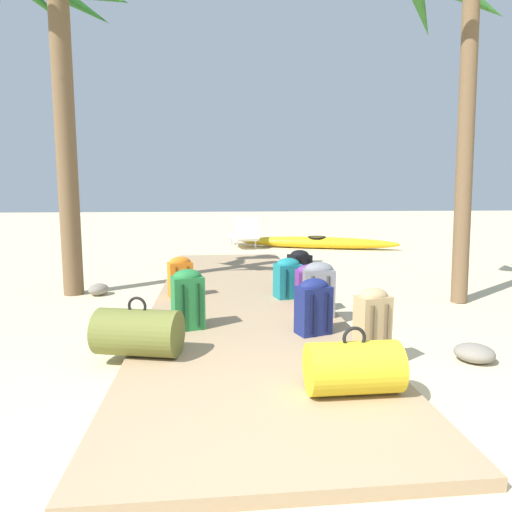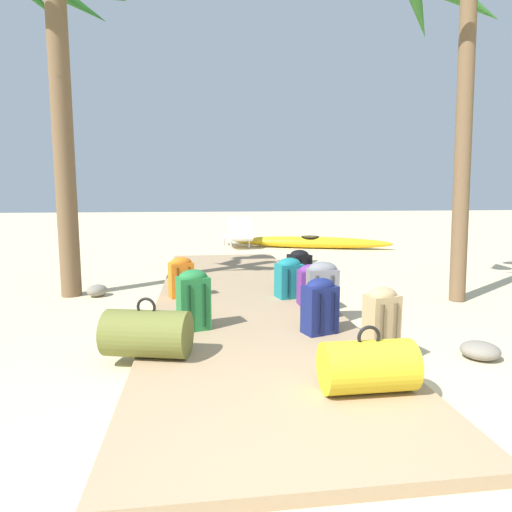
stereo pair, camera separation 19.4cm
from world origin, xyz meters
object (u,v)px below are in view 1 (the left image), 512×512
backpack_black (300,268)px  palm_tree_near_left (59,12)px  duffel_bag_yellow (353,367)px  kayak (317,242)px  backpack_teal (288,277)px  backpack_purple (308,284)px  lounge_chair (244,235)px  backpack_grey (319,288)px  backpack_orange (180,276)px  duffel_bag_olive (138,332)px  palm_tree_near_right (474,7)px  backpack_navy (314,305)px  backpack_tan (373,322)px  backpack_green (188,298)px

backpack_black → palm_tree_near_left: size_ratio=0.12×
duffel_bag_yellow → palm_tree_near_left: 5.90m
kayak → backpack_teal: bearing=-107.2°
backpack_purple → palm_tree_near_left: (-3.15, 1.32, 3.48)m
backpack_purple → lounge_chair: 6.51m
backpack_grey → palm_tree_near_left: palm_tree_near_left is taller
duffel_bag_yellow → backpack_grey: bearing=83.3°
backpack_orange → palm_tree_near_left: palm_tree_near_left is taller
duffel_bag_olive → palm_tree_near_right: bearing=25.8°
backpack_navy → backpack_black: (0.27, 2.06, 0.00)m
duffel_bag_yellow → kayak: (1.79, 8.45, -0.11)m
backpack_teal → lounge_chair: 6.09m
backpack_tan → backpack_green: bearing=148.5°
duffel_bag_yellow → palm_tree_near_right: 5.01m
backpack_purple → duffel_bag_yellow: size_ratio=0.79×
duffel_bag_yellow → backpack_orange: size_ratio=1.19×
backpack_purple → duffel_bag_olive: bearing=-140.2°
backpack_grey → kayak: (1.57, 6.56, -0.24)m
backpack_tan → duffel_bag_yellow: bearing=-120.5°
duffel_bag_yellow → backpack_tan: size_ratio=1.07×
backpack_orange → backpack_tan: bearing=-53.6°
backpack_navy → lounge_chair: 7.58m
duffel_bag_olive → backpack_orange: (0.20, 2.10, 0.08)m
backpack_purple → backpack_grey: bearing=-88.4°
backpack_purple → backpack_tan: size_ratio=0.85×
backpack_tan → palm_tree_near_right: size_ratio=0.13×
backpack_orange → lounge_chair: bearing=78.0°
duffel_bag_olive → backpack_grey: size_ratio=1.27×
kayak → backpack_tan: bearing=-100.3°
backpack_black → palm_tree_near_left: palm_tree_near_left is taller
backpack_navy → backpack_tan: backpack_tan is taller
backpack_green → backpack_black: (1.49, 1.76, -0.03)m
backpack_navy → palm_tree_near_right: palm_tree_near_right is taller
backpack_navy → backpack_orange: (-1.40, 1.69, -0.01)m
backpack_teal → kayak: size_ratio=0.13×
lounge_chair → kayak: bearing=-12.0°
backpack_purple → backpack_black: (0.09, 0.98, 0.03)m
backpack_teal → backpack_tan: bearing=-81.2°
backpack_purple → backpack_grey: backpack_grey is taller
backpack_teal → duffel_bag_olive: size_ratio=0.68×
backpack_green → palm_tree_near_right: bearing=18.6°
duffel_bag_olive → backpack_navy: backpack_navy is taller
backpack_grey → palm_tree_near_right: 4.04m
backpack_navy → backpack_orange: backpack_navy is taller
backpack_orange → backpack_teal: bearing=-8.0°
backpack_navy → backpack_grey: size_ratio=0.90×
backpack_green → backpack_orange: 1.41m
backpack_black → palm_tree_near_right: bearing=-15.7°
backpack_purple → backpack_black: size_ratio=0.91×
backpack_green → backpack_navy: bearing=-13.4°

